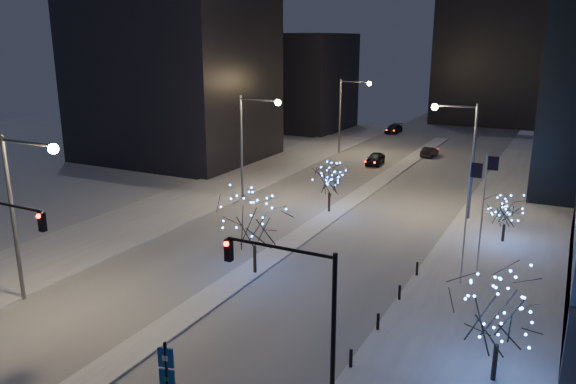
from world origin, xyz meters
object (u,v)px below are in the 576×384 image
Objects in this scene: car_near at (375,159)px; car_mid at (429,152)px; traffic_signal_west at (1,239)px; traffic_signal_east at (299,297)px; street_lamp_east at (463,146)px; street_lamp_w_mid at (251,133)px; holiday_tree_plaza_far at (506,211)px; holiday_tree_median_near at (254,221)px; holiday_tree_median_far at (330,179)px; car_far at (394,129)px; wayfinding_sign at (167,374)px; street_lamp_w_near at (23,198)px; street_lamp_w_far at (347,106)px; holiday_tree_plaza_near at (500,314)px.

car_near is 1.14× the size of car_mid.
traffic_signal_west and traffic_signal_east have the same top height.
street_lamp_east is 2.28× the size of car_near.
holiday_tree_plaza_far is (23.33, -1.63, -3.92)m from street_lamp_w_mid.
holiday_tree_median_far is (-1.00, 14.81, -0.54)m from holiday_tree_median_near.
traffic_signal_west reaches higher than car_far.
holiday_tree_median_near is 1.53× the size of wayfinding_sign.
car_near is (5.13, 47.52, -4.01)m from traffic_signal_west.
traffic_signal_west is 1.00× the size of traffic_signal_east.
wayfinding_sign is at bearing -19.50° from street_lamp_w_near.
street_lamp_w_far reaches higher than car_near.
street_lamp_w_mid is 23.71m from holiday_tree_plaza_far.
street_lamp_w_near reaches higher than car_mid.
holiday_tree_plaza_far is at bearing -47.07° from street_lamp_east.
street_lamp_w_mid reaches higher than holiday_tree_plaza_near.
car_far is at bearing 86.64° from wayfinding_sign.
street_lamp_east is 46.47m from car_far.
street_lamp_w_far is 41.61m from holiday_tree_median_near.
traffic_signal_west is 25.53m from holiday_tree_plaza_near.
street_lamp_w_far is 52.57m from holiday_tree_plaza_near.
street_lamp_w_far reaches higher than holiday_tree_plaza_near.
street_lamp_w_near is 1.43× the size of traffic_signal_west.
street_lamp_w_mid reaches higher than holiday_tree_plaza_far.
street_lamp_w_far is 56.83m from wayfinding_sign.
street_lamp_east is at bearing 112.80° from car_mid.
holiday_tree_plaza_far is at bearing -63.42° from car_far.
street_lamp_w_near reaches higher than holiday_tree_median_near.
holiday_tree_median_near is at bearing 52.32° from traffic_signal_west.
holiday_tree_plaza_far is (23.33, 23.37, -3.92)m from street_lamp_w_near.
holiday_tree_median_far is 1.25× the size of wayfinding_sign.
traffic_signal_east reaches higher than holiday_tree_median_far.
street_lamp_east reaches higher than traffic_signal_west.
holiday_tree_median_far is at bearing 87.12° from wayfinding_sign.
holiday_tree_median_near is (-1.00, -43.94, 3.07)m from car_mid.
street_lamp_w_mid is 27.06m from traffic_signal_west.
street_lamp_w_near is 2.28× the size of car_near.
holiday_tree_plaza_near is at bearing 34.10° from traffic_signal_east.
traffic_signal_east is (-1.14, -29.00, -1.69)m from street_lamp_east.
car_far is at bearing 97.26° from car_near.
street_lamp_east reaches higher than holiday_tree_median_near.
street_lamp_w_mid reaches higher than traffic_signal_west.
holiday_tree_median_near is at bearing 128.59° from traffic_signal_east.
holiday_tree_plaza_near is (24.78, 6.01, -1.33)m from traffic_signal_west.
street_lamp_w_mid is 25.00m from street_lamp_w_far.
car_mid is at bearing 106.68° from holiday_tree_plaza_near.
holiday_tree_median_far is 1.19× the size of holiday_tree_plaza_far.
holiday_tree_median_far is 14.94m from holiday_tree_plaza_far.
street_lamp_w_mid is 1.43× the size of traffic_signal_west.
traffic_signal_east is 1.37× the size of holiday_tree_plaza_near.
holiday_tree_plaza_near is at bearing 110.89° from car_mid.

